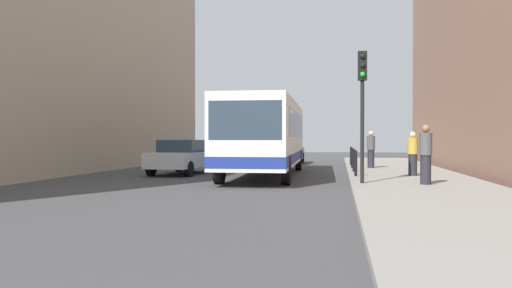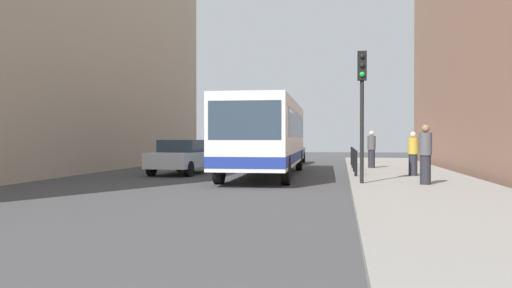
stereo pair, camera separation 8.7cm
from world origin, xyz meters
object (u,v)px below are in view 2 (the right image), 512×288
(bus, at_px, (267,134))
(pedestrian_mid_sidewalk, at_px, (413,154))
(car_behind_bus, at_px, (288,151))
(bollard_farthest, at_px, (352,156))
(pedestrian_far_sidewalk, at_px, (372,149))
(bollard_near, at_px, (356,163))
(bollard_far, at_px, (353,158))
(pedestrian_near_signal, at_px, (425,154))
(car_beside_bus, at_px, (184,156))
(traffic_light, at_px, (362,91))
(bollard_mid, at_px, (354,160))

(bus, height_order, pedestrian_mid_sidewalk, bus)
(bus, distance_m, car_behind_bus, 10.28)
(bollard_farthest, distance_m, pedestrian_far_sidewalk, 2.57)
(bus, distance_m, pedestrian_mid_sidewalk, 5.84)
(car_behind_bus, xyz_separation_m, bollard_farthest, (3.75, -4.03, -0.16))
(bollard_near, distance_m, bollard_far, 5.25)
(pedestrian_mid_sidewalk, height_order, pedestrian_far_sidewalk, pedestrian_far_sidewalk)
(bollard_near, relative_size, pedestrian_far_sidewalk, 0.54)
(car_behind_bus, bearing_deg, pedestrian_far_sidewalk, 125.67)
(bollard_farthest, xyz_separation_m, pedestrian_near_signal, (1.98, -10.96, 0.44))
(car_behind_bus, xyz_separation_m, pedestrian_far_sidewalk, (4.63, -6.40, 0.24))
(bus, xyz_separation_m, car_beside_bus, (-3.69, 0.53, -0.94))
(car_behind_bus, distance_m, bollard_far, 7.64)
(car_behind_bus, distance_m, bollard_near, 12.49)
(car_beside_bus, bearing_deg, bus, 176.29)
(traffic_light, xyz_separation_m, bollard_farthest, (-0.10, 10.83, -2.38))
(bollard_farthest, distance_m, pedestrian_near_signal, 11.14)
(car_behind_bus, relative_size, traffic_light, 1.07)
(bollard_near, relative_size, pedestrian_near_signal, 0.52)
(bus, xyz_separation_m, pedestrian_far_sidewalk, (4.46, 3.83, -0.70))
(pedestrian_far_sidewalk, bearing_deg, bus, 136.02)
(car_behind_bus, relative_size, bollard_farthest, 4.64)
(traffic_light, bearing_deg, pedestrian_far_sidewalk, 84.74)
(car_beside_bus, height_order, bollard_mid, car_beside_bus)
(car_behind_bus, bearing_deg, bus, 90.77)
(traffic_light, relative_size, pedestrian_mid_sidewalk, 2.49)
(bollard_mid, bearing_deg, traffic_light, -88.97)
(car_beside_bus, xyz_separation_m, car_behind_bus, (3.53, 9.70, 0.00))
(car_beside_bus, relative_size, traffic_light, 1.10)
(bollard_mid, bearing_deg, bollard_farthest, 90.00)
(bollard_mid, xyz_separation_m, pedestrian_far_sidewalk, (0.88, 2.88, 0.40))
(car_behind_bus, height_order, pedestrian_mid_sidewalk, pedestrian_mid_sidewalk)
(bollard_near, bearing_deg, bollard_mid, 90.00)
(pedestrian_mid_sidewalk, xyz_separation_m, pedestrian_far_sidewalk, (-1.23, 4.89, 0.06))
(bollard_near, relative_size, bollard_mid, 1.00)
(bus, relative_size, bollard_farthest, 11.66)
(bollard_far, bearing_deg, bollard_mid, -90.00)
(car_beside_bus, bearing_deg, bollard_far, -152.86)
(bollard_far, xyz_separation_m, bollard_farthest, (0.00, 2.63, 0.00))
(bollard_farthest, bearing_deg, bollard_far, -90.00)
(pedestrian_near_signal, relative_size, pedestrian_mid_sidewalk, 1.10)
(bollard_mid, distance_m, bollard_farthest, 5.25)
(bollard_far, bearing_deg, car_behind_bus, 119.40)
(bus, bearing_deg, car_beside_bus, -9.58)
(traffic_light, xyz_separation_m, bollard_near, (-0.10, 2.95, -2.38))
(bollard_mid, height_order, pedestrian_far_sidewalk, pedestrian_far_sidewalk)
(traffic_light, xyz_separation_m, pedestrian_mid_sidewalk, (2.01, 3.56, -2.04))
(car_beside_bus, bearing_deg, pedestrian_far_sidewalk, -153.57)
(traffic_light, xyz_separation_m, pedestrian_near_signal, (1.88, -0.13, -1.94))
(traffic_light, bearing_deg, bollard_far, 90.70)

